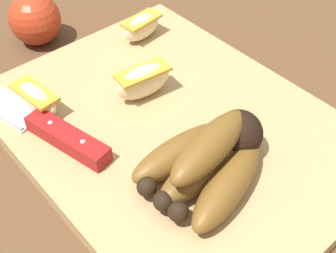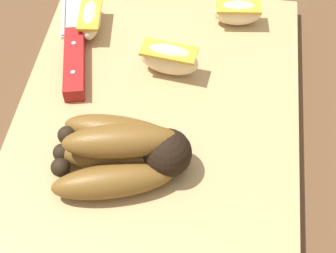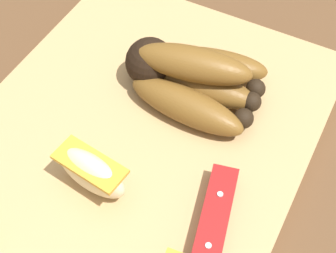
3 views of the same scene
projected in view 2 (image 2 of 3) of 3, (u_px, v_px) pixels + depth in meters
name	position (u px, v px, depth m)	size (l,w,h in m)	color
ground_plane	(170.00, 122.00, 0.59)	(6.00, 6.00, 0.00)	brown
cutting_board	(158.00, 116.00, 0.58)	(0.39, 0.30, 0.02)	tan
banana_bunch	(125.00, 152.00, 0.51)	(0.11, 0.14, 0.06)	black
chefs_knife	(75.00, 35.00, 0.63)	(0.28, 0.09, 0.02)	silver
apple_wedge_near	(169.00, 59.00, 0.59)	(0.03, 0.07, 0.04)	beige
apple_wedge_middle	(91.00, 19.00, 0.64)	(0.07, 0.03, 0.03)	beige
apple_wedge_far	(238.00, 12.00, 0.64)	(0.03, 0.06, 0.03)	beige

